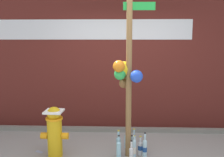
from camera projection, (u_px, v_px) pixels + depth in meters
The scene contains 14 objects.
building_wall at pixel (123, 42), 5.38m from camera, with size 10.00×0.21×3.66m.
curb_strip at pixel (123, 130), 5.28m from camera, with size 8.00×0.12×0.08m, color slate.
memorial_post at pixel (127, 56), 3.96m from camera, with size 0.63×0.41×2.96m.
fire_hydrant at pixel (55, 130), 4.13m from camera, with size 0.45×0.30×0.82m.
bottle_0 at pixel (140, 147), 4.22m from camera, with size 0.08×0.08×0.32m.
bottle_1 at pixel (145, 147), 4.15m from camera, with size 0.07×0.07×0.40m.
bottle_2 at pixel (118, 145), 4.19m from camera, with size 0.07×0.07×0.42m.
bottle_3 at pixel (126, 140), 4.48m from camera, with size 0.06×0.06×0.32m.
bottle_4 at pixel (134, 149), 4.12m from camera, with size 0.06×0.06×0.37m.
bottle_5 at pixel (134, 142), 4.38m from camera, with size 0.06×0.06×0.38m.
bottle_6 at pixel (131, 146), 4.28m from camera, with size 0.07×0.07×0.30m.
bottle_7 at pixel (131, 154), 3.93m from camera, with size 0.07×0.07×0.36m.
bottle_8 at pixel (119, 150), 4.04m from camera, with size 0.08×0.08×0.40m.
litter_1 at pixel (39, 152), 4.33m from camera, with size 0.14×0.06×0.01m, color #8C99B2.
Camera 1 is at (-0.03, -3.59, 1.90)m, focal length 41.19 mm.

